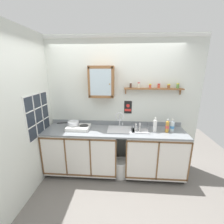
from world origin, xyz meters
name	(u,v)px	position (x,y,z in m)	size (l,w,h in m)	color
floor	(113,181)	(0.00, 0.00, 0.00)	(5.70, 5.70, 0.00)	slate
back_wall	(115,105)	(0.00, 0.59, 1.35)	(3.30, 0.07, 2.67)	silver
side_wall_left	(23,117)	(-1.37, -0.32, 1.34)	(0.05, 3.36, 2.67)	silver
lower_cabinet_run	(82,151)	(-0.64, 0.26, 0.46)	(1.40, 0.62, 0.90)	black
lower_cabinet_run_right	(154,154)	(0.78, 0.26, 0.46)	(1.12, 0.62, 0.90)	black
countertop	(114,131)	(0.00, 0.26, 0.92)	(2.66, 0.64, 0.03)	gray
backsplash	(115,123)	(0.00, 0.55, 0.97)	(2.66, 0.02, 0.08)	gray
sink	(121,130)	(0.12, 0.30, 0.92)	(0.51, 0.42, 0.43)	silver
hot_plate_stove	(78,127)	(-0.69, 0.26, 0.97)	(0.43, 0.32, 0.07)	silver
saucepan	(73,123)	(-0.80, 0.28, 1.04)	(0.40, 0.22, 0.08)	silver
bottle_juice_amber_0	(167,126)	(0.97, 0.23, 1.05)	(0.06, 0.06, 0.25)	gold
bottle_opaque_white_1	(155,125)	(0.75, 0.23, 1.06)	(0.07, 0.07, 0.27)	white
bottle_water_clear_2	(172,126)	(1.07, 0.29, 1.04)	(0.08, 0.08, 0.23)	silver
dish_rack	(139,129)	(0.47, 0.24, 0.97)	(0.32, 0.23, 0.17)	#B2B2B7
wall_cabinet	(101,82)	(-0.25, 0.44, 1.82)	(0.47, 0.27, 0.58)	brown
spice_shelf	(154,88)	(0.73, 0.50, 1.70)	(1.10, 0.14, 0.23)	brown
warning_sign	(128,107)	(0.26, 0.56, 1.31)	(0.15, 0.01, 0.26)	black
window	(38,115)	(-1.34, 0.05, 1.26)	(0.03, 0.73, 0.77)	#262D38
trash_bin	(121,168)	(0.14, 0.15, 0.18)	(0.31, 0.31, 0.35)	silver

